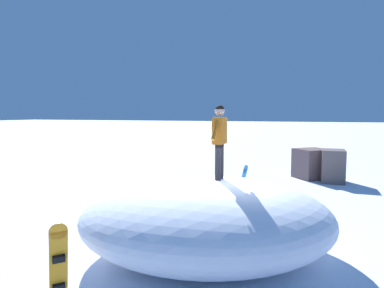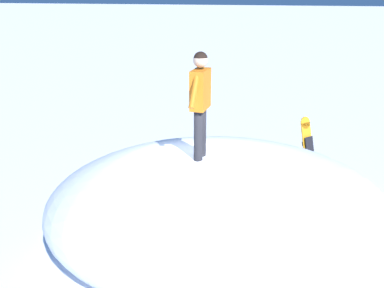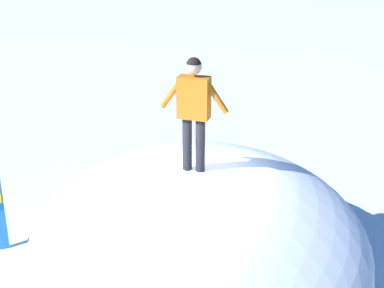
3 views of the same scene
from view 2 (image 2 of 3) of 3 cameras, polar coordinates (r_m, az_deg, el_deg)
name	(u,v)px [view 2 (image 2 of 3)]	position (r m, az deg, el deg)	size (l,w,h in m)	color
ground	(201,260)	(7.47, 1.16, -15.23)	(240.00, 240.00, 0.00)	white
snow_mound	(217,204)	(7.31, 3.38, -8.01)	(5.72, 4.91, 1.77)	white
snowboarder_standing	(200,96)	(6.55, 1.12, 6.38)	(1.02, 0.25, 1.68)	black
snowboard_primary_upright	(308,151)	(10.06, 15.28, -0.96)	(0.51, 0.52, 1.61)	orange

